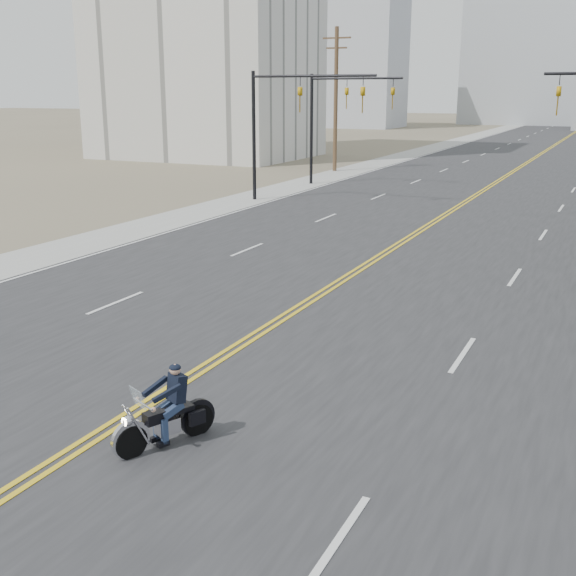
% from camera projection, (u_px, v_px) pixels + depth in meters
% --- Properties ---
extents(road, '(20.00, 200.00, 0.01)m').
position_uv_depth(road, '(540.00, 155.00, 69.41)').
color(road, '#303033').
rests_on(road, ground).
extents(sidewalk_left, '(3.00, 200.00, 0.01)m').
position_uv_depth(sidewalk_left, '(423.00, 151.00, 74.14)').
color(sidewalk_left, '#A5A5A0').
rests_on(sidewalk_left, ground).
extents(traffic_mast_left, '(7.10, 0.26, 7.00)m').
position_uv_depth(traffic_mast_left, '(287.00, 110.00, 38.64)').
color(traffic_mast_left, black).
rests_on(traffic_mast_left, ground).
extents(traffic_mast_far, '(6.10, 0.26, 7.00)m').
position_uv_depth(traffic_mast_far, '(336.00, 108.00, 45.77)').
color(traffic_mast_far, black).
rests_on(traffic_mast_far, ground).
extents(utility_pole_left, '(2.20, 0.30, 10.50)m').
position_uv_depth(utility_pole_left, '(336.00, 97.00, 53.91)').
color(utility_pole_left, brown).
rests_on(utility_pole_left, ground).
extents(haze_bldg_a, '(14.00, 12.00, 22.00)m').
position_uv_depth(haze_bldg_a, '(359.00, 60.00, 120.16)').
color(haze_bldg_a, '#B7BCC6').
rests_on(haze_bldg_a, ground).
extents(haze_bldg_d, '(20.00, 15.00, 26.00)m').
position_uv_depth(haze_bldg_d, '(524.00, 51.00, 131.99)').
color(haze_bldg_d, '#ADB2B7').
rests_on(haze_bldg_d, ground).
extents(haze_bldg_f, '(12.00, 12.00, 16.00)m').
position_uv_depth(haze_bldg_f, '(312.00, 80.00, 140.21)').
color(haze_bldg_f, '#ADB2B7').
rests_on(haze_bldg_f, ground).
extents(motorcyclist, '(1.49, 2.02, 1.45)m').
position_uv_depth(motorcyclist, '(164.00, 407.00, 12.30)').
color(motorcyclist, black).
rests_on(motorcyclist, ground).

